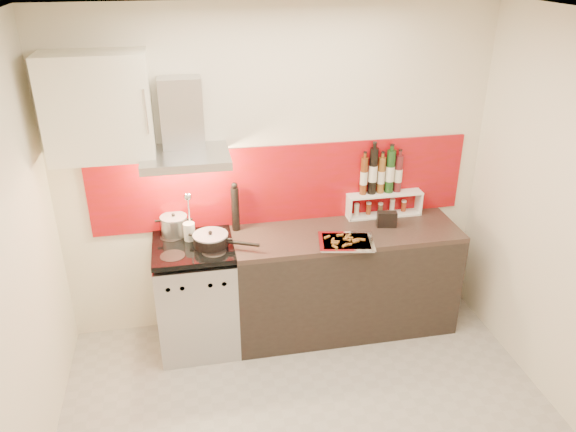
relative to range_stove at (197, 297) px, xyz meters
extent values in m
plane|color=#9E9991|center=(0.70, -1.10, -0.44)|extent=(3.40, 3.40, 0.00)
cube|color=white|center=(0.70, -1.10, 2.16)|extent=(3.40, 2.80, 0.02)
cube|color=silver|center=(0.70, 0.30, 0.86)|extent=(3.40, 0.02, 2.60)
cube|color=silver|center=(-1.00, -1.10, 0.86)|extent=(0.02, 2.80, 2.60)
cube|color=#9C1108|center=(0.75, 0.29, 0.78)|extent=(3.00, 0.02, 0.64)
cube|color=#B7B7BA|center=(0.00, 0.00, -0.02)|extent=(0.60, 0.60, 0.84)
cube|color=black|center=(0.00, -0.28, -0.11)|extent=(0.50, 0.02, 0.40)
cube|color=#B7B7BA|center=(0.00, -0.28, 0.28)|extent=(0.56, 0.02, 0.12)
cube|color=#FF190C|center=(0.00, -0.29, 0.28)|extent=(0.10, 0.01, 0.04)
cube|color=black|center=(0.00, 0.00, 0.45)|extent=(0.60, 0.60, 0.04)
cube|color=black|center=(1.20, 0.00, -0.01)|extent=(1.80, 0.60, 0.86)
cube|color=#2C211B|center=(1.20, 0.00, 0.44)|extent=(1.80, 0.60, 0.04)
cube|color=#B7B7BA|center=(0.00, 0.05, 1.14)|extent=(0.62, 0.50, 0.06)
cube|color=#B7B7BA|center=(0.00, 0.20, 1.42)|extent=(0.30, 0.18, 0.50)
sphere|color=#FFD18C|center=(-0.15, 0.05, 1.10)|extent=(0.07, 0.07, 0.07)
sphere|color=#FFD18C|center=(0.15, 0.05, 1.10)|extent=(0.07, 0.07, 0.07)
cube|color=white|center=(-0.55, 0.13, 1.51)|extent=(0.70, 0.35, 0.72)
cylinder|color=#B7B7BA|center=(-0.13, 0.20, 0.54)|extent=(0.20, 0.20, 0.14)
cylinder|color=#99999E|center=(-0.13, 0.20, 0.62)|extent=(0.21, 0.21, 0.01)
sphere|color=black|center=(-0.13, 0.20, 0.63)|extent=(0.03, 0.03, 0.03)
cylinder|color=black|center=(0.13, -0.04, 0.51)|extent=(0.26, 0.26, 0.08)
cylinder|color=#99999E|center=(0.13, -0.04, 0.56)|extent=(0.26, 0.26, 0.01)
sphere|color=black|center=(0.13, -0.04, 0.58)|extent=(0.03, 0.03, 0.03)
cylinder|color=black|center=(0.36, -0.15, 0.52)|extent=(0.24, 0.13, 0.03)
cylinder|color=silver|center=(-0.02, 0.08, 0.53)|extent=(0.09, 0.09, 0.15)
cylinder|color=silver|center=(-0.01, 0.08, 0.72)|extent=(0.01, 0.07, 0.27)
sphere|color=silver|center=(-0.01, 0.02, 0.85)|extent=(0.06, 0.06, 0.06)
cylinder|color=black|center=(0.35, 0.20, 0.64)|extent=(0.06, 0.06, 0.36)
sphere|color=black|center=(0.35, 0.20, 0.84)|extent=(0.05, 0.05, 0.05)
cube|color=white|center=(1.58, 0.24, 0.47)|extent=(0.63, 0.17, 0.01)
cube|color=white|center=(1.28, 0.24, 0.56)|extent=(0.01, 0.17, 0.18)
cube|color=white|center=(1.89, 0.24, 0.56)|extent=(0.02, 0.17, 0.18)
cube|color=white|center=(1.58, 0.24, 0.65)|extent=(0.63, 0.17, 0.02)
cylinder|color=#5E2B10|center=(1.40, 0.24, 0.82)|extent=(0.06, 0.06, 0.31)
cylinder|color=black|center=(1.47, 0.24, 0.85)|extent=(0.07, 0.07, 0.39)
cylinder|color=brown|center=(1.55, 0.24, 0.81)|extent=(0.06, 0.06, 0.30)
cylinder|color=#163714|center=(1.62, 0.24, 0.84)|extent=(0.07, 0.07, 0.36)
cylinder|color=#54161A|center=(1.69, 0.24, 0.82)|extent=(0.06, 0.06, 0.31)
cylinder|color=beige|center=(1.35, 0.24, 0.52)|extent=(0.04, 0.04, 0.09)
cylinder|color=brown|center=(1.46, 0.24, 0.52)|extent=(0.04, 0.04, 0.09)
cylinder|color=#4B3D25|center=(1.56, 0.24, 0.51)|extent=(0.04, 0.04, 0.08)
cylinder|color=beige|center=(1.66, 0.24, 0.53)|extent=(0.04, 0.04, 0.10)
cylinder|color=maroon|center=(1.77, 0.24, 0.52)|extent=(0.04, 0.04, 0.08)
cube|color=black|center=(1.54, 0.03, 0.52)|extent=(0.16, 0.09, 0.13)
cube|color=silver|center=(1.14, -0.19, 0.47)|extent=(0.44, 0.37, 0.01)
cube|color=silver|center=(1.14, -0.19, 0.48)|extent=(0.46, 0.39, 0.01)
cube|color=red|center=(1.14, -0.19, 0.48)|extent=(0.39, 0.32, 0.01)
cube|color=brown|center=(1.04, -0.17, 0.49)|extent=(0.04, 0.05, 0.01)
cube|color=brown|center=(1.05, -0.20, 0.49)|extent=(0.05, 0.03, 0.01)
cube|color=brown|center=(1.04, -0.22, 0.49)|extent=(0.05, 0.04, 0.01)
cube|color=brown|center=(1.20, -0.20, 0.49)|extent=(0.05, 0.03, 0.01)
cube|color=brown|center=(1.17, -0.16, 0.49)|extent=(0.05, 0.03, 0.01)
cube|color=brown|center=(1.11, -0.27, 0.49)|extent=(0.05, 0.04, 0.01)
cube|color=brown|center=(1.13, -0.26, 0.49)|extent=(0.05, 0.02, 0.01)
cube|color=brown|center=(1.01, -0.12, 0.49)|extent=(0.05, 0.04, 0.01)
cube|color=brown|center=(1.11, -0.10, 0.49)|extent=(0.05, 0.02, 0.01)
cube|color=brown|center=(1.15, -0.14, 0.49)|extent=(0.04, 0.05, 0.01)
cube|color=brown|center=(1.16, -0.18, 0.49)|extent=(0.03, 0.05, 0.01)
cube|color=brown|center=(1.14, -0.18, 0.49)|extent=(0.05, 0.03, 0.01)
cube|color=brown|center=(1.18, -0.12, 0.49)|extent=(0.05, 0.05, 0.01)
cube|color=brown|center=(1.26, -0.20, 0.49)|extent=(0.05, 0.04, 0.01)
cube|color=brown|center=(1.21, -0.23, 0.49)|extent=(0.05, 0.03, 0.01)
cube|color=brown|center=(1.03, -0.27, 0.49)|extent=(0.04, 0.05, 0.01)
camera|label=1|loc=(-0.01, -3.76, 2.48)|focal=35.00mm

